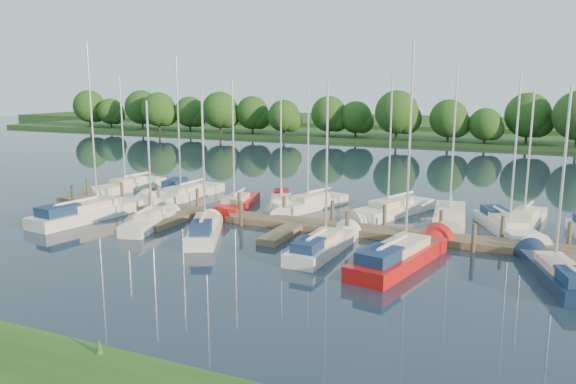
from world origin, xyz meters
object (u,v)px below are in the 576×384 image
at_px(dock, 296,226).
at_px(motorboat, 174,191).
at_px(sailboat_n_5, 310,205).
at_px(sailboat_n_0, 128,187).
at_px(sailboat_s_2, 205,232).

bearing_deg(dock, motorboat, 156.05).
bearing_deg(sailboat_n_5, motorboat, 18.44).
relative_size(dock, sailboat_n_5, 4.21).
relative_size(sailboat_n_0, sailboat_n_5, 1.05).
height_order(dock, motorboat, motorboat).
xyz_separation_m(dock, motorboat, (-13.57, 6.03, 0.14)).
relative_size(dock, motorboat, 7.27).
height_order(sailboat_n_0, motorboat, sailboat_n_0).
xyz_separation_m(motorboat, sailboat_n_5, (12.18, -0.17, -0.07)).
height_order(sailboat_n_0, sailboat_s_2, sailboat_n_0).
xyz_separation_m(dock, sailboat_n_5, (-1.39, 5.85, 0.08)).
distance_m(motorboat, sailboat_s_2, 13.89).
relative_size(sailboat_n_0, motorboat, 1.82).
bearing_deg(sailboat_n_0, sailboat_s_2, 152.87).
height_order(dock, sailboat_n_5, sailboat_n_5).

